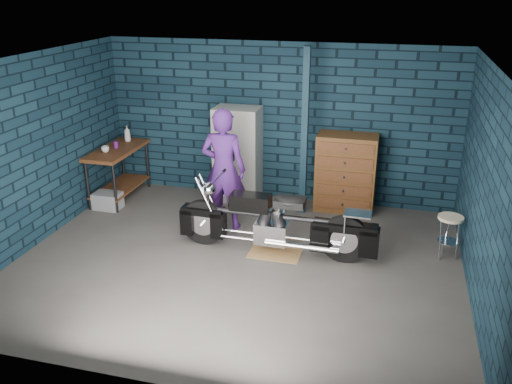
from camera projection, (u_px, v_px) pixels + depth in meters
The scene contains 14 objects.
ground at pixel (237, 262), 7.45m from camera, with size 6.00×6.00×0.00m, color #4A4845.
room_walls at pixel (247, 118), 7.25m from camera, with size 6.02×5.01×2.71m.
support_post at pixel (305, 133), 8.58m from camera, with size 0.10×0.10×2.70m, color #102734.
workbench at pixel (119, 173), 9.49m from camera, with size 0.60×1.40×0.91m, color brown.
drip_mat at pixel (276, 252), 7.72m from camera, with size 0.73×0.55×0.01m, color olive.
motorcycle at pixel (276, 218), 7.53m from camera, with size 2.41×0.65×1.06m, color black, non-canonical shape.
person at pixel (224, 170), 8.20m from camera, with size 0.69×0.45×1.89m, color #471E73.
storage_bin at pixel (108, 201), 9.15m from camera, with size 0.45×0.32×0.28m, color gray.
locker at pixel (238, 154), 9.31m from camera, with size 0.76×0.55×1.64m, color beige.
tool_chest at pixel (346, 173), 8.93m from camera, with size 0.97×0.54×1.30m, color brown.
shop_stool at pixel (448, 237), 7.48m from camera, with size 0.34×0.34×0.62m, color beige, non-canonical shape.
cup_a at pixel (105, 149), 9.10m from camera, with size 0.13×0.13×0.10m, color beige.
mug_purple at pixel (116, 145), 9.33m from camera, with size 0.08×0.08×0.12m, color #611B6F.
bottle at pixel (127, 133), 9.69m from camera, with size 0.11×0.11×0.29m, color gray.
Camera 1 is at (1.92, -6.29, 3.65)m, focal length 38.00 mm.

